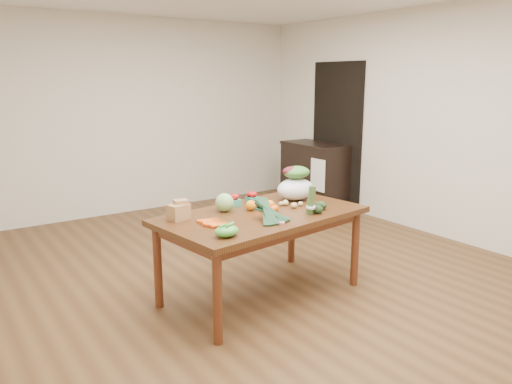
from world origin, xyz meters
TOP-DOWN VIEW (x-y plane):
  - floor at (0.00, 0.00)m, footprint 6.00×6.00m
  - room_walls at (0.00, 0.00)m, footprint 5.02×6.02m
  - dining_table at (-0.25, -0.39)m, footprint 1.85×1.18m
  - doorway_dark at (2.48, 1.60)m, footprint 0.02×1.00m
  - cabinet at (2.22, 1.77)m, footprint 0.52×1.02m
  - dish_towel at (1.96, 1.40)m, footprint 0.02×0.28m
  - paper_bag at (-0.92, -0.18)m, footprint 0.24×0.21m
  - cabbage at (-0.49, -0.17)m, footprint 0.16×0.16m
  - strawberry_basket_a at (-0.31, -0.05)m, footprint 0.11×0.11m
  - strawberry_basket_b at (-0.13, -0.07)m, footprint 0.11×0.11m
  - orange_a at (-0.28, -0.27)m, footprint 0.09×0.09m
  - orange_b at (-0.19, -0.24)m, footprint 0.07×0.07m
  - orange_c at (-0.14, -0.35)m, footprint 0.09×0.09m
  - mandarin_cluster at (-0.17, -0.40)m, footprint 0.20×0.20m
  - carrots at (-0.74, -0.44)m, footprint 0.25×0.27m
  - snap_pea_bag at (-0.83, -0.78)m, footprint 0.19×0.14m
  - kale_bunch at (-0.33, -0.66)m, footprint 0.37×0.44m
  - asparagus_bundle at (0.06, -0.67)m, footprint 0.09×0.13m
  - potato_a at (0.07, -0.31)m, footprint 0.06×0.05m
  - potato_b at (0.08, -0.42)m, footprint 0.06×0.05m
  - potato_c at (0.10, -0.27)m, footprint 0.05×0.04m
  - potato_d at (0.03, -0.29)m, footprint 0.05×0.04m
  - potato_e at (0.17, -0.40)m, footprint 0.05×0.04m
  - avocado_a at (0.12, -0.67)m, footprint 0.11×0.13m
  - avocado_b at (0.24, -0.59)m, footprint 0.10×0.13m
  - salad_bag at (0.28, -0.19)m, footprint 0.41×0.33m

SIDE VIEW (x-z plane):
  - floor at x=0.00m, z-range 0.00..0.00m
  - dining_table at x=-0.25m, z-range 0.00..0.75m
  - cabinet at x=2.22m, z-range 0.00..0.94m
  - dish_towel at x=1.96m, z-range 0.33..0.78m
  - carrots at x=-0.74m, z-range 0.75..0.78m
  - potato_d at x=0.03m, z-range 0.75..0.79m
  - potato_e at x=0.17m, z-range 0.75..0.79m
  - potato_c at x=0.10m, z-range 0.75..0.79m
  - potato_a at x=0.07m, z-range 0.75..0.80m
  - potato_b at x=0.08m, z-range 0.75..0.80m
  - orange_b at x=-0.19m, z-range 0.75..0.82m
  - avocado_b at x=0.24m, z-range 0.75..0.82m
  - avocado_a at x=0.12m, z-range 0.75..0.83m
  - snap_pea_bag at x=-0.83m, z-range 0.75..0.83m
  - strawberry_basket_a at x=-0.31m, z-range 0.75..0.84m
  - strawberry_basket_b at x=-0.13m, z-range 0.75..0.84m
  - mandarin_cluster at x=-0.17m, z-range 0.75..0.84m
  - orange_c at x=-0.14m, z-range 0.75..0.84m
  - orange_a at x=-0.28m, z-range 0.75..0.84m
  - paper_bag at x=-0.92m, z-range 0.75..0.90m
  - cabbage at x=-0.49m, z-range 0.75..0.91m
  - kale_bunch at x=-0.33m, z-range 0.75..0.91m
  - asparagus_bundle at x=0.06m, z-range 0.75..1.00m
  - salad_bag at x=0.28m, z-range 0.75..1.04m
  - doorway_dark at x=2.48m, z-range 0.00..2.10m
  - room_walls at x=0.00m, z-range 0.00..2.70m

